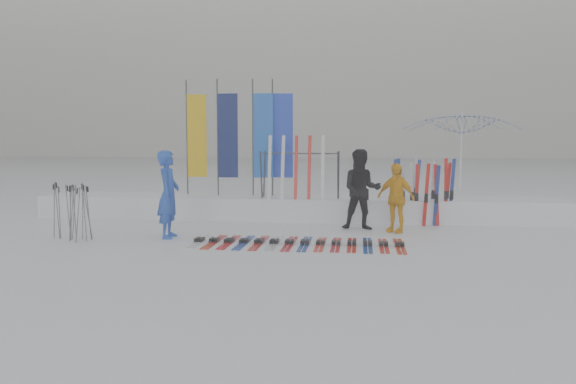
# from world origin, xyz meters

# --- Properties ---
(ground) EXTENTS (120.00, 120.00, 0.00)m
(ground) POSITION_xyz_m (0.00, 0.00, 0.00)
(ground) COLOR white
(ground) RESTS_ON ground
(snow_bank) EXTENTS (14.00, 1.60, 0.60)m
(snow_bank) POSITION_xyz_m (0.00, 4.60, 0.30)
(snow_bank) COLOR white
(snow_bank) RESTS_ON ground
(person_blue) EXTENTS (0.52, 0.73, 1.91)m
(person_blue) POSITION_xyz_m (-2.38, 1.25, 0.95)
(person_blue) COLOR blue
(person_blue) RESTS_ON ground
(person_black) EXTENTS (0.93, 0.73, 1.92)m
(person_black) POSITION_xyz_m (1.80, 2.89, 0.96)
(person_black) COLOR black
(person_black) RESTS_ON ground
(person_yellow) EXTENTS (1.00, 0.84, 1.60)m
(person_yellow) POSITION_xyz_m (2.58, 2.60, 0.80)
(person_yellow) COLOR yellow
(person_yellow) RESTS_ON ground
(tent_canopy) EXTENTS (3.88, 3.93, 3.00)m
(tent_canopy) POSITION_xyz_m (4.60, 5.96, 1.50)
(tent_canopy) COLOR white
(tent_canopy) RESTS_ON ground
(ski_row) EXTENTS (4.30, 1.69, 0.07)m
(ski_row) POSITION_xyz_m (0.49, 0.82, 0.04)
(ski_row) COLOR silver
(ski_row) RESTS_ON ground
(pole_cluster) EXTENTS (0.90, 0.57, 1.25)m
(pole_cluster) POSITION_xyz_m (-4.32, 0.72, 0.60)
(pole_cluster) COLOR #595B60
(pole_cluster) RESTS_ON ground
(feather_flags) EXTENTS (3.01, 0.20, 3.20)m
(feather_flags) POSITION_xyz_m (-1.50, 4.80, 2.24)
(feather_flags) COLOR #383A3F
(feather_flags) RESTS_ON ground
(ski_rack) EXTENTS (2.04, 0.80, 1.23)m
(ski_rack) POSITION_xyz_m (0.20, 4.20, 1.38)
(ski_rack) COLOR #383A3F
(ski_rack) RESTS_ON ground
(upright_skis) EXTENTS (1.44, 1.16, 1.68)m
(upright_skis) POSITION_xyz_m (3.38, 4.16, 0.80)
(upright_skis) COLOR silver
(upright_skis) RESTS_ON ground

